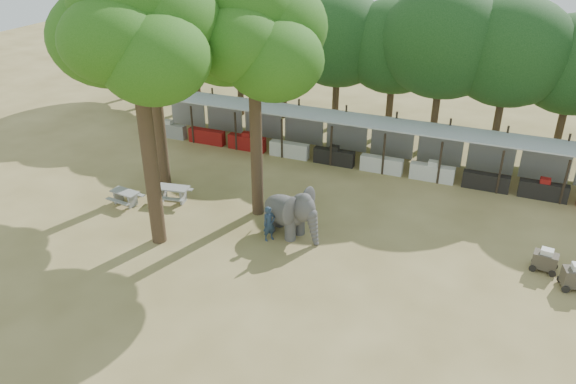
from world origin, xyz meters
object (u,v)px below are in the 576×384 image
at_px(picnic_table_near, 125,196).
at_px(cart_back, 545,260).
at_px(yard_tree_center, 134,30).
at_px(elephant, 291,212).
at_px(handler, 269,224).
at_px(yard_tree_back, 252,34).
at_px(yard_tree_left, 148,28).
at_px(picnic_table_far, 173,192).

bearing_deg(picnic_table_near, cart_back, 12.78).
relative_size(yard_tree_center, cart_back, 10.72).
distance_m(elephant, cart_back, 10.78).
xyz_separation_m(yard_tree_center, handler, (4.67, 1.76, -8.38)).
relative_size(yard_tree_back, cart_back, 10.12).
bearing_deg(yard_tree_left, handler, -22.92).
bearing_deg(picnic_table_far, cart_back, -7.27).
bearing_deg(yard_tree_back, yard_tree_center, -126.86).
distance_m(yard_tree_back, elephant, 7.89).
distance_m(yard_tree_center, cart_back, 18.68).
relative_size(yard_tree_left, yard_tree_back, 0.97).
bearing_deg(cart_back, handler, -161.76).
distance_m(yard_tree_left, handler, 11.12).
relative_size(handler, picnic_table_near, 1.03).
xyz_separation_m(yard_tree_left, picnic_table_far, (1.68, -1.77, -7.67)).
bearing_deg(elephant, cart_back, 23.86).
distance_m(handler, picnic_table_near, 8.04).
height_order(yard_tree_center, handler, yard_tree_center).
height_order(elephant, picnic_table_near, elephant).
height_order(yard_tree_center, cart_back, yard_tree_center).
xyz_separation_m(elephant, picnic_table_far, (-6.71, 0.71, -0.64)).
xyz_separation_m(handler, picnic_table_near, (-8.03, 0.30, -0.35)).
bearing_deg(yard_tree_left, picnic_table_near, -97.04).
height_order(handler, cart_back, handler).
xyz_separation_m(yard_tree_left, yard_tree_center, (3.00, -5.00, 1.01)).
distance_m(handler, cart_back, 11.60).
bearing_deg(elephant, yard_tree_center, -138.43).
relative_size(elephant, cart_back, 2.81).
xyz_separation_m(yard_tree_center, cart_back, (16.06, 3.91, -8.71)).
distance_m(handler, picnic_table_far, 6.18).
height_order(yard_tree_center, elephant, yard_tree_center).
bearing_deg(elephant, handler, -116.82).
bearing_deg(yard_tree_back, picnic_table_near, -163.00).
distance_m(elephant, picnic_table_near, 8.79).
bearing_deg(yard_tree_center, yard_tree_left, 120.96).
bearing_deg(yard_tree_back, elephant, -31.70).
relative_size(yard_tree_back, elephant, 3.60).
bearing_deg(picnic_table_far, yard_tree_center, -77.23).
xyz_separation_m(yard_tree_center, elephant, (5.39, 2.52, -8.04)).
xyz_separation_m(yard_tree_back, cart_back, (13.06, -0.09, -8.04)).
xyz_separation_m(elephant, handler, (-0.72, -0.77, -0.34)).
xyz_separation_m(yard_tree_back, picnic_table_far, (-4.32, -0.77, -8.02)).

